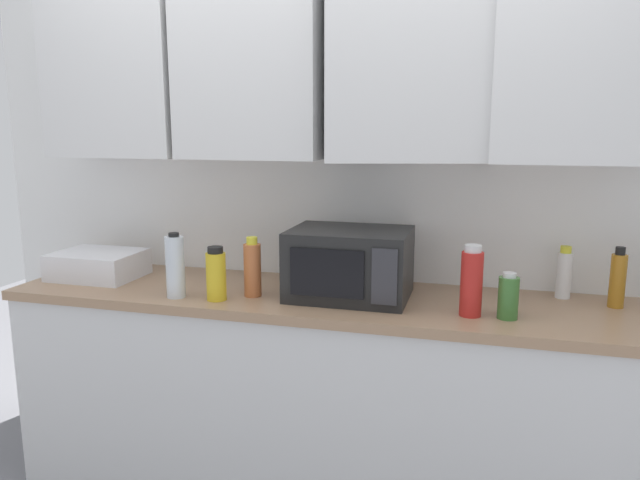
% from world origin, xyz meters
% --- Properties ---
extents(wall_back_with_cabinets, '(3.49, 0.49, 2.60)m').
position_xyz_m(wall_back_with_cabinets, '(0.00, -0.07, 1.58)').
color(wall_back_with_cabinets, white).
rests_on(wall_back_with_cabinets, ground_plane).
extents(counter_run, '(2.62, 0.63, 0.90)m').
position_xyz_m(counter_run, '(0.00, -0.30, 0.45)').
color(counter_run, silver).
rests_on(counter_run, ground_plane).
extents(microwave, '(0.48, 0.37, 0.28)m').
position_xyz_m(microwave, '(0.14, -0.30, 1.04)').
color(microwave, black).
rests_on(microwave, counter_run).
extents(dish_rack, '(0.38, 0.30, 0.12)m').
position_xyz_m(dish_rack, '(-1.05, -0.30, 0.96)').
color(dish_rack, silver).
rests_on(dish_rack, counter_run).
extents(bottle_clear_tall, '(0.08, 0.08, 0.27)m').
position_xyz_m(bottle_clear_tall, '(-0.54, -0.50, 1.03)').
color(bottle_clear_tall, silver).
rests_on(bottle_clear_tall, counter_run).
extents(bottle_white_jar, '(0.06, 0.06, 0.21)m').
position_xyz_m(bottle_white_jar, '(0.98, -0.09, 1.00)').
color(bottle_white_jar, white).
rests_on(bottle_white_jar, counter_run).
extents(bottle_yellow_mustard, '(0.08, 0.08, 0.22)m').
position_xyz_m(bottle_yellow_mustard, '(-0.37, -0.49, 1.00)').
color(bottle_yellow_mustard, gold).
rests_on(bottle_yellow_mustard, counter_run).
extents(bottle_green_oil, '(0.07, 0.07, 0.17)m').
position_xyz_m(bottle_green_oil, '(0.75, -0.43, 0.98)').
color(bottle_green_oil, '#386B2D').
rests_on(bottle_green_oil, counter_run).
extents(bottle_amber_vinegar, '(0.06, 0.06, 0.24)m').
position_xyz_m(bottle_amber_vinegar, '(1.16, -0.17, 1.01)').
color(bottle_amber_vinegar, '#AD701E').
rests_on(bottle_amber_vinegar, counter_run).
extents(bottle_spice_jar, '(0.07, 0.07, 0.25)m').
position_xyz_m(bottle_spice_jar, '(-0.25, -0.40, 1.01)').
color(bottle_spice_jar, '#BC6638').
rests_on(bottle_spice_jar, counter_run).
extents(bottle_red_sauce, '(0.08, 0.08, 0.27)m').
position_xyz_m(bottle_red_sauce, '(0.62, -0.43, 1.03)').
color(bottle_red_sauce, red).
rests_on(bottle_red_sauce, counter_run).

